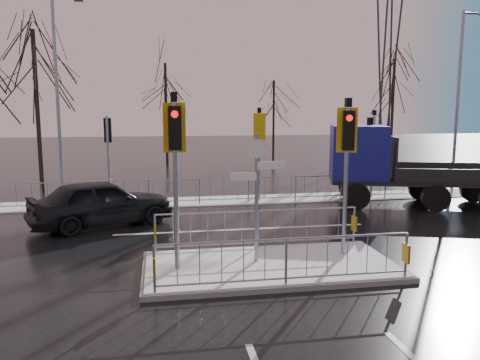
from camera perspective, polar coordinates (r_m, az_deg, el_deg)
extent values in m
plane|color=black|center=(11.38, 3.70, -10.77)|extent=(120.00, 120.00, 0.00)
cube|color=white|center=(19.57, -2.20, -2.52)|extent=(30.00, 2.00, 0.04)
cube|color=silver|center=(14.95, 0.28, -6.04)|extent=(8.00, 0.15, 0.01)
cube|color=slate|center=(11.36, 3.71, -10.48)|extent=(6.00, 3.00, 0.12)
cube|color=white|center=(11.34, 3.71, -10.12)|extent=(5.85, 2.85, 0.03)
cube|color=gold|center=(9.57, -10.41, -10.42)|extent=(0.05, 0.28, 0.42)
cube|color=gold|center=(10.92, 19.58, -8.41)|extent=(0.05, 0.28, 0.42)
cube|color=gold|center=(12.22, -10.31, -6.26)|extent=(0.05, 0.28, 0.42)
cube|color=gold|center=(13.30, 13.74, -5.16)|extent=(0.05, 0.28, 0.42)
cylinder|color=gray|center=(10.59, -7.84, -0.99)|extent=(0.11, 0.11, 3.80)
cube|color=black|center=(10.28, -7.96, 6.29)|extent=(0.28, 0.22, 0.95)
cylinder|color=red|center=(10.16, -7.97, 7.96)|extent=(0.16, 0.04, 0.16)
cube|color=gold|center=(10.53, -8.01, 6.34)|extent=(0.50, 0.03, 1.10)
cube|color=black|center=(10.45, -8.07, 9.99)|extent=(0.14, 0.14, 0.22)
cylinder|color=gray|center=(11.89, 12.75, -0.34)|extent=(0.11, 0.11, 3.70)
cube|color=black|center=(11.59, 13.07, 5.89)|extent=(0.33, 0.28, 0.95)
cylinder|color=red|center=(11.48, 13.20, 7.36)|extent=(0.16, 0.08, 0.16)
cube|color=gold|center=(11.84, 12.91, 5.95)|extent=(0.49, 0.16, 1.10)
cube|color=black|center=(11.76, 13.06, 9.19)|extent=(0.14, 0.14, 0.22)
cylinder|color=gray|center=(11.08, 2.03, -2.35)|extent=(0.09, 0.09, 3.10)
cube|color=silver|center=(11.03, 3.83, 1.80)|extent=(0.70, 0.14, 0.18)
cube|color=silver|center=(10.92, 0.40, 0.43)|extent=(0.62, 0.15, 0.18)
cylinder|color=silver|center=(10.89, 2.10, 3.84)|extent=(0.44, 0.03, 0.44)
cylinder|color=gray|center=(18.95, -15.73, 2.22)|extent=(0.11, 0.11, 3.50)
cube|color=black|center=(19.04, -15.82, 5.86)|extent=(0.28, 0.22, 0.95)
cylinder|color=red|center=(19.14, -15.82, 6.78)|extent=(0.16, 0.04, 0.16)
cylinder|color=gray|center=(19.27, 2.32, 2.77)|extent=(0.11, 0.11, 3.60)
cube|color=black|center=(19.36, 2.23, 6.51)|extent=(0.28, 0.22, 0.95)
cylinder|color=red|center=(19.46, 2.17, 7.40)|extent=(0.16, 0.04, 0.16)
cube|color=gold|center=(19.12, 2.39, 6.48)|extent=(0.50, 0.03, 1.10)
cube|color=black|center=(19.18, 2.35, 8.49)|extent=(0.14, 0.14, 0.22)
cylinder|color=gray|center=(20.91, 15.85, 2.77)|extent=(0.11, 0.11, 3.50)
cube|color=black|center=(20.96, 15.67, 6.08)|extent=(0.33, 0.28, 0.95)
cylinder|color=red|center=(21.04, 15.51, 6.91)|extent=(0.16, 0.08, 0.16)
cube|color=black|center=(20.81, 16.06, 7.89)|extent=(0.14, 0.14, 0.22)
imported|color=black|center=(15.92, -16.48, -2.63)|extent=(4.92, 3.57, 1.56)
cylinder|color=black|center=(18.38, 14.01, -1.92)|extent=(1.08, 0.61, 1.03)
cylinder|color=black|center=(20.50, 13.35, -0.84)|extent=(1.08, 0.61, 1.03)
cylinder|color=black|center=(18.93, 22.74, -2.03)|extent=(1.08, 0.61, 1.03)
cylinder|color=black|center=(21.00, 21.22, -0.97)|extent=(1.08, 0.61, 1.03)
cylinder|color=black|center=(21.58, 26.56, -1.05)|extent=(1.08, 0.61, 1.03)
cube|color=black|center=(19.79, 20.86, -0.04)|extent=(7.21, 4.31, 0.17)
cube|color=navy|center=(19.25, 14.13, 3.38)|extent=(2.71, 2.98, 2.06)
cube|color=black|center=(19.36, 17.13, 4.51)|extent=(0.66, 1.98, 1.14)
cube|color=#2D3033|center=(19.32, 12.19, 0.04)|extent=(0.83, 2.30, 0.36)
cube|color=black|center=(20.06, 24.04, 0.30)|extent=(5.08, 3.73, 0.12)
cube|color=black|center=(19.45, 17.90, 2.85)|extent=(0.82, 2.39, 1.55)
cylinder|color=black|center=(23.58, -23.44, 7.61)|extent=(0.20, 0.20, 7.36)
cylinder|color=black|center=(32.45, -8.98, 7.83)|extent=(0.19, 0.19, 6.90)
cylinder|color=black|center=(35.50, 4.11, 7.21)|extent=(0.16, 0.16, 5.98)
cylinder|color=black|center=(35.53, 18.07, 7.94)|extent=(0.20, 0.20, 7.36)
cylinder|color=gray|center=(23.01, 24.98, 8.31)|extent=(0.14, 0.14, 8.00)
cylinder|color=gray|center=(23.66, 26.63, 17.71)|extent=(1.00, 0.10, 0.10)
cylinder|color=gray|center=(20.34, -21.33, 8.88)|extent=(0.14, 0.14, 8.20)
cube|color=#2D3033|center=(20.62, -19.06, 20.06)|extent=(0.35, 0.18, 0.12)
cylinder|color=#2D3033|center=(46.59, 17.93, 15.77)|extent=(1.18, 1.18, 19.97)
cylinder|color=#2D3033|center=(46.06, 16.56, 15.92)|extent=(1.18, 1.18, 19.97)
cylinder|color=#2D3033|center=(45.54, 18.66, 15.92)|extent=(1.18, 1.18, 19.97)
cylinder|color=#2D3033|center=(45.00, 17.26, 16.07)|extent=(1.18, 1.18, 19.97)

